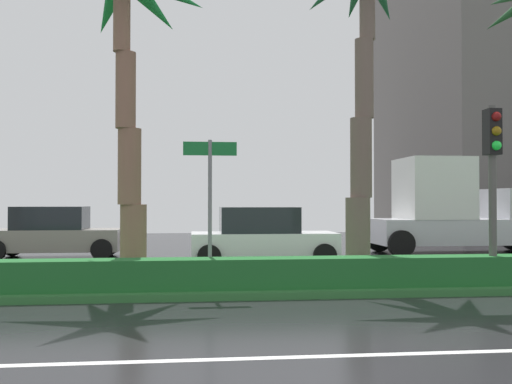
# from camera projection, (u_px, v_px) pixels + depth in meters

# --- Properties ---
(ground_plane) EXTENTS (90.00, 42.00, 0.10)m
(ground_plane) POSITION_uv_depth(u_px,v_px,m) (223.00, 282.00, 13.82)
(ground_plane) COLOR black
(near_lane_divider_stripe) EXTENTS (81.00, 0.14, 0.01)m
(near_lane_divider_stripe) POSITION_uv_depth(u_px,v_px,m) (254.00, 358.00, 6.86)
(near_lane_divider_stripe) COLOR white
(near_lane_divider_stripe) RESTS_ON ground_plane
(median_strip) EXTENTS (85.50, 4.00, 0.15)m
(median_strip) POSITION_uv_depth(u_px,v_px,m) (226.00, 282.00, 12.83)
(median_strip) COLOR #2D6B33
(median_strip) RESTS_ON ground_plane
(median_hedge) EXTENTS (76.50, 0.70, 0.60)m
(median_hedge) POSITION_uv_depth(u_px,v_px,m) (230.00, 273.00, 11.44)
(median_hedge) COLOR #1E6028
(median_hedge) RESTS_ON median_strip
(palm_tree_centre_left) EXTENTS (3.81, 3.62, 7.23)m
(palm_tree_centre_left) POSITION_uv_depth(u_px,v_px,m) (124.00, 30.00, 12.56)
(palm_tree_centre_left) COLOR brown
(palm_tree_centre_left) RESTS_ON median_strip
(palm_tree_centre) EXTENTS (3.89, 3.77, 7.84)m
(palm_tree_centre) POSITION_uv_depth(u_px,v_px,m) (367.00, 10.00, 13.26)
(palm_tree_centre) COLOR brown
(palm_tree_centre) RESTS_ON median_strip
(traffic_signal_median_right) EXTENTS (0.28, 0.43, 3.74)m
(traffic_signal_median_right) POSITION_uv_depth(u_px,v_px,m) (493.00, 161.00, 11.97)
(traffic_signal_median_right) COLOR #4C4C47
(traffic_signal_median_right) RESTS_ON median_strip
(street_name_sign) EXTENTS (1.10, 0.08, 3.00)m
(street_name_sign) POSITION_uv_depth(u_px,v_px,m) (210.00, 192.00, 11.78)
(street_name_sign) COLOR slate
(street_name_sign) RESTS_ON median_strip
(car_in_traffic_second) EXTENTS (4.30, 2.02, 1.72)m
(car_in_traffic_second) POSITION_uv_depth(u_px,v_px,m) (54.00, 233.00, 19.22)
(car_in_traffic_second) COLOR gray
(car_in_traffic_second) RESTS_ON ground_plane
(car_in_traffic_third) EXTENTS (4.30, 2.02, 1.72)m
(car_in_traffic_third) POSITION_uv_depth(u_px,v_px,m) (262.00, 237.00, 17.15)
(car_in_traffic_third) COLOR white
(car_in_traffic_third) RESTS_ON ground_plane
(box_truck_lead) EXTENTS (6.40, 2.64, 3.46)m
(box_truck_lead) POSITION_uv_depth(u_px,v_px,m) (459.00, 211.00, 20.91)
(box_truck_lead) COLOR silver
(box_truck_lead) RESTS_ON ground_plane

